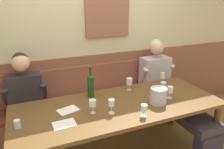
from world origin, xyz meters
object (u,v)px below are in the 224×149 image
at_px(wine_glass_by_bottle, 93,104).
at_px(wine_glass_left_end, 144,108).
at_px(person_left_seat, 29,119).
at_px(ice_bucket, 158,96).
at_px(wine_bottle_green_tall, 91,85).
at_px(wine_glass_right_end, 163,85).
at_px(wall_bench, 98,111).
at_px(wine_glass_center_rear, 163,76).
at_px(dining_table, 119,110).
at_px(wine_glass_mid_left, 170,90).
at_px(wine_glass_near_bucket, 111,104).
at_px(person_center_left_seat, 169,90).
at_px(water_tumbler_right, 17,124).
at_px(wine_glass_mid_right, 129,82).

bearing_deg(wine_glass_by_bottle, wine_glass_left_end, -30.58).
bearing_deg(person_left_seat, ice_bucket, -18.58).
height_order(wine_bottle_green_tall, wine_glass_right_end, wine_bottle_green_tall).
relative_size(wall_bench, wine_glass_center_rear, 16.80).
bearing_deg(wine_glass_left_end, person_left_seat, 148.86).
xyz_separation_m(person_left_seat, wine_glass_by_bottle, (0.62, -0.38, 0.24)).
bearing_deg(dining_table, wine_glass_left_end, -71.38).
distance_m(wine_glass_mid_left, wine_glass_center_rear, 0.46).
bearing_deg(wine_glass_near_bucket, person_center_left_seat, 24.06).
height_order(person_left_seat, wine_glass_left_end, person_left_seat).
height_order(wine_glass_mid_left, water_tumbler_right, wine_glass_mid_left).
xyz_separation_m(wine_glass_mid_right, wine_glass_by_bottle, (-0.61, -0.38, -0.01)).
relative_size(dining_table, wine_glass_right_end, 17.92).
xyz_separation_m(wall_bench, dining_table, (0.00, -0.72, 0.38)).
bearing_deg(wine_glass_mid_right, water_tumbler_right, -164.39).
relative_size(wine_glass_left_end, wine_glass_center_rear, 0.83).
xyz_separation_m(wine_glass_mid_right, wine_glass_near_bucket, (-0.44, -0.46, -0.00)).
distance_m(dining_table, wine_glass_near_bucket, 0.28).
height_order(person_center_left_seat, wine_glass_mid_right, person_center_left_seat).
xyz_separation_m(wine_glass_mid_right, wine_glass_mid_left, (0.32, -0.40, -0.01)).
distance_m(person_center_left_seat, water_tumbler_right, 2.01).
bearing_deg(wine_glass_left_end, water_tumbler_right, 166.78).
height_order(wine_glass_right_end, wine_glass_center_rear, wine_glass_center_rear).
bearing_deg(wine_bottle_green_tall, wine_glass_by_bottle, -105.34).
height_order(person_left_seat, wine_glass_right_end, person_left_seat).
height_order(wine_glass_mid_right, wine_glass_by_bottle, wine_glass_mid_right).
bearing_deg(person_left_seat, wine_glass_center_rear, 0.68).
bearing_deg(wine_glass_right_end, wine_glass_left_end, -141.35).
bearing_deg(wine_glass_right_end, ice_bucket, -134.73).
relative_size(dining_table, ice_bucket, 12.63).
relative_size(person_center_left_seat, wine_glass_center_rear, 8.75).
bearing_deg(wine_glass_left_end, wine_glass_right_end, 38.65).
xyz_separation_m(wall_bench, wine_glass_by_bottle, (-0.33, -0.79, 0.56)).
bearing_deg(wine_glass_center_rear, ice_bucket, -129.72).
xyz_separation_m(wine_bottle_green_tall, water_tumbler_right, (-0.81, -0.37, -0.11)).
bearing_deg(wine_glass_near_bucket, wall_bench, 79.67).
bearing_deg(ice_bucket, wall_bench, 115.10).
xyz_separation_m(wine_bottle_green_tall, wine_glass_left_end, (0.34, -0.64, -0.06)).
xyz_separation_m(wine_glass_left_end, wine_glass_by_bottle, (-0.44, 0.26, 0.02)).
bearing_deg(water_tumbler_right, wine_glass_by_bottle, -0.74).
relative_size(dining_table, person_left_seat, 1.71).
bearing_deg(person_center_left_seat, wine_glass_mid_left, -127.09).
height_order(dining_table, water_tumbler_right, water_tumbler_right).
distance_m(wine_glass_by_bottle, wine_glass_center_rear, 1.20).
height_order(dining_table, person_center_left_seat, person_center_left_seat).
bearing_deg(wine_glass_left_end, dining_table, 108.62).
height_order(wall_bench, wine_glass_mid_left, wall_bench).
relative_size(wine_glass_near_bucket, water_tumbler_right, 1.97).
bearing_deg(wine_glass_near_bucket, person_left_seat, 149.96).
relative_size(person_left_seat, wine_glass_center_rear, 8.67).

